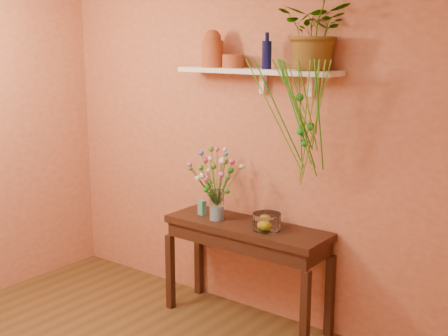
% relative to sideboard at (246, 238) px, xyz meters
% --- Properties ---
extents(room, '(4.04, 4.04, 2.70)m').
position_rel_sideboard_xyz_m(room, '(-0.04, -1.77, 0.68)').
color(room, brown).
rests_on(room, ground).
extents(sideboard, '(1.30, 0.42, 0.79)m').
position_rel_sideboard_xyz_m(sideboard, '(0.00, 0.00, 0.00)').
color(sideboard, '#311A11').
rests_on(sideboard, ground).
extents(wall_shelf, '(1.30, 0.24, 0.19)m').
position_rel_sideboard_xyz_m(wall_shelf, '(0.02, 0.10, 1.24)').
color(wall_shelf, white).
rests_on(wall_shelf, room).
extents(terracotta_jug, '(0.20, 0.20, 0.28)m').
position_rel_sideboard_xyz_m(terracotta_jug, '(-0.38, 0.07, 1.40)').
color(terracotta_jug, '#A34D2C').
rests_on(terracotta_jug, wall_shelf).
extents(terracotta_pot, '(0.21, 0.21, 0.10)m').
position_rel_sideboard_xyz_m(terracotta_pot, '(-0.20, 0.10, 1.31)').
color(terracotta_pot, '#A34D2C').
rests_on(terracotta_pot, wall_shelf).
extents(blue_bottle, '(0.07, 0.07, 0.26)m').
position_rel_sideboard_xyz_m(blue_bottle, '(0.10, 0.10, 1.37)').
color(blue_bottle, '#090C39').
rests_on(blue_bottle, wall_shelf).
extents(spider_plant, '(0.56, 0.51, 0.54)m').
position_rel_sideboard_xyz_m(spider_plant, '(0.49, 0.10, 1.53)').
color(spider_plant, '#1E821A').
rests_on(spider_plant, wall_shelf).
extents(plant_fronds, '(0.60, 0.49, 0.87)m').
position_rel_sideboard_xyz_m(plant_fronds, '(0.49, -0.07, 0.97)').
color(plant_fronds, '#1E821A').
rests_on(plant_fronds, wall_shelf).
extents(glass_vase, '(0.11, 0.11, 0.23)m').
position_rel_sideboard_xyz_m(glass_vase, '(-0.25, -0.05, 0.21)').
color(glass_vase, white).
rests_on(glass_vase, sideboard).
extents(bouquet, '(0.35, 0.47, 0.44)m').
position_rel_sideboard_xyz_m(bouquet, '(-0.25, -0.06, 0.50)').
color(bouquet, '#386B28').
rests_on(bouquet, glass_vase).
extents(glass_bowl, '(0.21, 0.21, 0.12)m').
position_rel_sideboard_xyz_m(glass_bowl, '(0.20, -0.03, 0.17)').
color(glass_bowl, white).
rests_on(glass_bowl, sideboard).
extents(lemon, '(0.08, 0.08, 0.08)m').
position_rel_sideboard_xyz_m(lemon, '(0.19, -0.04, 0.16)').
color(lemon, yellow).
rests_on(lemon, glass_bowl).
extents(carton, '(0.07, 0.05, 0.12)m').
position_rel_sideboard_xyz_m(carton, '(-0.42, -0.02, 0.17)').
color(carton, teal).
rests_on(carton, sideboard).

